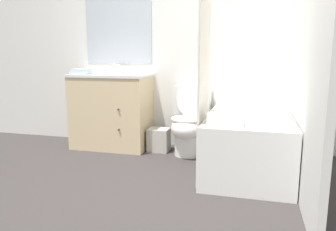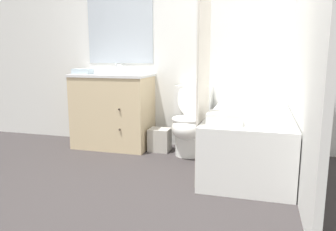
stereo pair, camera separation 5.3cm
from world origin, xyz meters
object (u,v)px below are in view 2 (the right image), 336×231
Objects in this scene: sink_faucet at (118,70)px; bath_towel_folded at (226,118)px; bathtub at (248,143)px; tissue_box at (120,70)px; hand_towel_folded at (83,71)px; toilet at (190,122)px; wastebasket at (160,140)px; vanity_cabinet at (113,110)px.

bath_towel_folded is (1.42, -1.05, -0.33)m from sink_faucet.
tissue_box is (-1.56, 0.54, 0.65)m from bathtub.
toilet is at bearing 3.64° from hand_towel_folded.
sink_faucet is 1.00m from wastebasket.
toilet is (0.95, -0.23, -0.55)m from sink_faucet.
bath_towel_folded is (1.73, -0.74, -0.32)m from hand_towel_folded.
toilet is at bearing -13.78° from sink_faucet.
bathtub reaches higher than wastebasket.
tissue_box is 0.62× the size of hand_towel_folded.
wastebasket is (-0.36, 0.02, -0.23)m from toilet.
sink_faucet is at bearing 128.59° from tissue_box.
toilet is at bearing -3.34° from vanity_cabinet.
bathtub is (1.60, -0.59, -0.64)m from sink_faucet.
bathtub is at bearing -19.15° from tissue_box.
wastebasket is 0.98m from tissue_box.
tissue_box is (-0.91, 0.18, 0.56)m from toilet.
bathtub is at bearing -20.70° from wastebasket.
tissue_box is (0.04, -0.05, 0.01)m from sink_faucet.
tissue_box reaches higher than vanity_cabinet.
vanity_cabinet is 0.67m from wastebasket.
bath_towel_folded is (1.42, -0.87, 0.14)m from vanity_cabinet.
hand_towel_folded is 1.91m from bath_towel_folded.
vanity_cabinet is 1.66m from bathtub.
vanity_cabinet is 0.50m from sink_faucet.
toilet reaches higher than bath_towel_folded.
bathtub is 2.03m from hand_towel_folded.
vanity_cabinet is 0.95m from toilet.
hand_towel_folded is at bearing -143.45° from tissue_box.
vanity_cabinet is 4.24× the size of hand_towel_folded.
tissue_box is at bearing -51.41° from sink_faucet.
toilet is 3.85× the size of hand_towel_folded.
toilet is 0.75m from bathtub.
sink_faucet is at bearing 90.00° from vanity_cabinet.
bath_towel_folded is at bearing -23.12° from hand_towel_folded.
sink_faucet is 0.07m from tissue_box.
toilet is 0.97m from bath_towel_folded.
tissue_box is at bearing 36.55° from hand_towel_folded.
vanity_cabinet is 3.47× the size of wastebasket.
wastebasket is at bearing 6.32° from hand_towel_folded.
sink_faucet reaches higher than bath_towel_folded.
vanity_cabinet is 0.67× the size of bathtub.
bathtub is at bearing -8.39° from hand_towel_folded.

